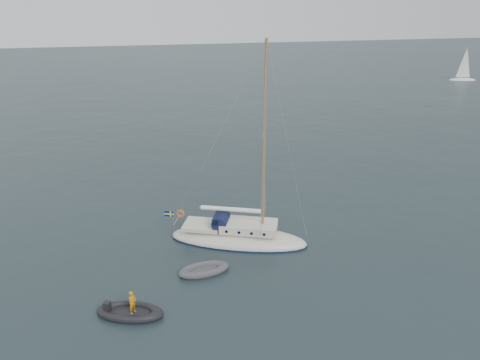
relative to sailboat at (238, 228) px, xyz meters
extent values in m
plane|color=black|center=(-0.44, -0.49, -1.06)|extent=(300.00, 300.00, 0.00)
ellipsoid|color=beige|center=(0.00, 0.00, -0.90)|extent=(9.30, 2.89, 1.55)
cube|color=beige|center=(0.72, 0.00, 0.16)|extent=(3.72, 1.96, 0.57)
cube|color=beige|center=(-2.48, 0.00, 0.00)|extent=(2.48, 1.96, 0.26)
cylinder|color=#111833|center=(-1.19, 0.00, 0.45)|extent=(0.99, 1.71, 0.99)
cube|color=#111833|center=(-1.40, 0.00, 0.66)|extent=(0.47, 1.71, 0.41)
cylinder|color=olive|center=(1.65, 0.00, 6.08)|extent=(0.16, 0.16, 12.40)
cylinder|color=olive|center=(1.65, 0.00, 6.70)|extent=(0.05, 2.27, 0.05)
cylinder|color=olive|center=(-0.52, 0.00, 1.27)|extent=(4.34, 0.10, 0.10)
cylinder|color=white|center=(-0.52, 0.00, 1.32)|extent=(4.04, 0.29, 0.29)
cylinder|color=#9C9DA5|center=(-4.14, 0.00, 0.44)|extent=(0.04, 2.27, 0.04)
torus|color=#ED5813|center=(-4.19, 0.62, 0.44)|extent=(0.56, 0.10, 0.56)
cylinder|color=olive|center=(-4.50, 0.00, 0.34)|extent=(0.03, 0.03, 0.93)
cube|color=#001460|center=(-4.81, 0.00, 0.65)|extent=(0.62, 0.02, 0.39)
cube|color=yellow|center=(-4.81, 0.00, 0.65)|extent=(0.64, 0.03, 0.09)
cube|color=yellow|center=(-4.70, 0.00, 0.65)|extent=(0.09, 0.03, 0.41)
cylinder|color=black|center=(-0.62, 0.99, 0.16)|extent=(0.19, 0.06, 0.19)
cylinder|color=black|center=(-0.62, -0.99, 0.16)|extent=(0.19, 0.06, 0.19)
cylinder|color=black|center=(0.20, 0.99, 0.16)|extent=(0.19, 0.06, 0.19)
cylinder|color=black|center=(0.20, -0.99, 0.16)|extent=(0.19, 0.06, 0.19)
cylinder|color=black|center=(1.03, 0.99, 0.16)|extent=(0.19, 0.06, 0.19)
cylinder|color=black|center=(1.03, -0.99, 0.16)|extent=(0.19, 0.06, 0.19)
cylinder|color=black|center=(1.86, 0.99, 0.16)|extent=(0.19, 0.06, 0.19)
cylinder|color=black|center=(1.86, -0.99, 0.16)|extent=(0.19, 0.06, 0.19)
cube|color=#48484C|center=(-2.96, -3.25, -0.92)|extent=(1.92, 0.79, 0.11)
cube|color=black|center=(-7.41, -6.31, -0.93)|extent=(2.23, 0.93, 0.11)
cube|color=black|center=(-8.62, -6.31, -0.64)|extent=(0.33, 0.33, 0.56)
imported|color=#C1790D|center=(-7.22, -6.31, -0.25)|extent=(0.47, 0.55, 1.29)
ellipsoid|color=white|center=(60.63, 54.47, -1.01)|extent=(5.38, 1.79, 0.90)
cylinder|color=#9C9DA5|center=(60.63, 54.47, 2.53)|extent=(0.09, 0.09, 6.27)
cone|color=white|center=(60.58, 54.47, 2.53)|extent=(2.87, 2.87, 5.83)
camera|label=1|loc=(-6.83, -27.30, 14.35)|focal=35.00mm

